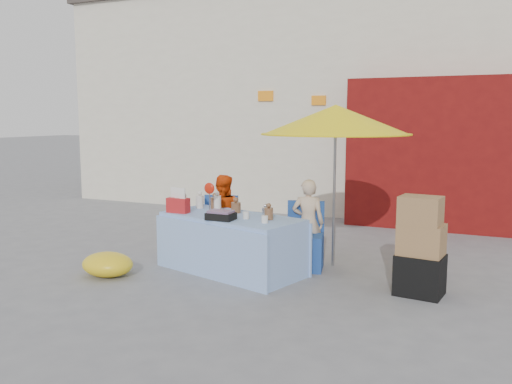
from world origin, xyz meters
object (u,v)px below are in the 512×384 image
at_px(chair_left, 218,240).
at_px(box_stack, 420,250).
at_px(vendor_beige, 308,223).
at_px(umbrella, 336,120).
at_px(chair_right, 304,249).
at_px(vendor_orange, 222,216).
at_px(market_table, 231,243).

bearing_deg(chair_left, box_stack, -23.08).
bearing_deg(chair_left, vendor_beige, -7.05).
distance_m(chair_left, umbrella, 2.27).
relative_size(chair_left, chair_right, 1.00).
bearing_deg(vendor_orange, vendor_beige, 166.82).
distance_m(market_table, vendor_beige, 1.04).
bearing_deg(market_table, vendor_orange, 141.60).
height_order(market_table, chair_left, market_table).
height_order(umbrella, box_stack, umbrella).
bearing_deg(market_table, chair_left, 148.54).
height_order(vendor_orange, umbrella, umbrella).
bearing_deg(chair_left, vendor_orange, 75.29).
bearing_deg(box_stack, umbrella, 147.35).
height_order(vendor_beige, box_stack, vendor_beige).
bearing_deg(market_table, chair_right, 47.98).
distance_m(chair_left, vendor_orange, 0.35).
xyz_separation_m(chair_left, vendor_orange, (0.00, 0.13, 0.32)).
distance_m(chair_left, vendor_beige, 1.30).
bearing_deg(chair_right, vendor_orange, 160.66).
distance_m(chair_right, vendor_orange, 1.29).
height_order(chair_left, chair_right, same).
bearing_deg(vendor_orange, box_stack, 154.20).
distance_m(chair_right, umbrella, 1.69).
bearing_deg(box_stack, chair_right, 162.24).
bearing_deg(market_table, box_stack, 16.67).
height_order(market_table, vendor_beige, vendor_beige).
relative_size(chair_left, umbrella, 0.41).
relative_size(vendor_orange, box_stack, 1.05).
distance_m(umbrella, box_stack, 1.98).
height_order(chair_left, vendor_beige, vendor_beige).
xyz_separation_m(chair_right, box_stack, (1.50, -0.48, 0.25)).
height_order(chair_right, vendor_beige, vendor_beige).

